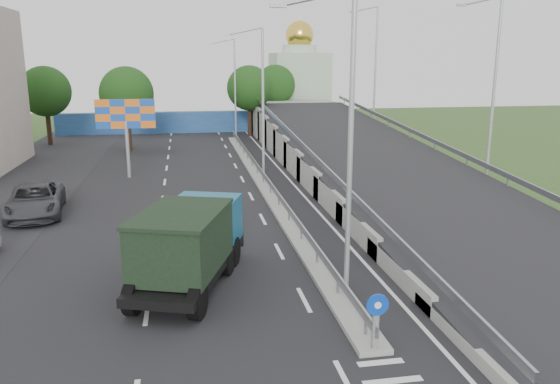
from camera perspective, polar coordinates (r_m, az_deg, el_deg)
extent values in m
cube|color=black|center=(32.15, -6.02, -1.06)|extent=(26.00, 90.00, 0.04)
cube|color=gray|center=(36.30, -1.75, 0.87)|extent=(1.00, 44.00, 0.20)
cube|color=gray|center=(39.52, 16.23, 4.70)|extent=(0.10, 50.00, 0.32)
cube|color=gray|center=(36.37, 2.61, 4.50)|extent=(0.10, 50.00, 0.32)
cube|color=gray|center=(36.16, -1.76, 1.88)|extent=(0.08, 44.00, 0.32)
cylinder|color=gray|center=(36.21, -1.75, 1.49)|extent=(0.09, 0.09, 0.60)
cylinder|color=black|center=(15.94, 9.94, -13.86)|extent=(0.20, 0.20, 1.20)
cylinder|color=#0C3FBF|center=(15.54, 10.15, -11.53)|extent=(0.64, 0.05, 0.64)
cylinder|color=white|center=(15.52, 10.19, -11.58)|extent=(0.20, 0.03, 0.20)
cylinder|color=#B2B5B7|center=(18.09, 7.35, 4.28)|extent=(0.18, 0.18, 10.00)
cube|color=#B2B5B7|center=(17.37, -0.20, 18.90)|extent=(0.50, 0.18, 0.12)
cylinder|color=#B2B5B7|center=(37.54, -1.79, 9.17)|extent=(0.18, 0.18, 10.00)
cylinder|color=#B2B5B7|center=(37.32, -3.75, 16.42)|extent=(2.57, 0.12, 0.66)
cube|color=#B2B5B7|center=(37.19, -5.66, 16.01)|extent=(0.50, 0.18, 0.12)
cylinder|color=#B2B5B7|center=(57.37, -4.71, 10.67)|extent=(0.18, 0.18, 10.00)
cylinder|color=#B2B5B7|center=(57.22, -6.04, 15.39)|extent=(2.57, 0.12, 0.66)
cube|color=#B2B5B7|center=(57.14, -7.28, 15.11)|extent=(0.50, 0.18, 0.12)
cube|color=#25488A|center=(63.43, -9.05, 7.20)|extent=(30.00, 0.50, 2.40)
cube|color=#B2CCAD|center=(72.71, 2.00, 10.76)|extent=(7.00, 7.00, 9.00)
cylinder|color=#B2CCAD|center=(72.63, 2.04, 14.70)|extent=(4.40, 4.40, 1.00)
sphere|color=gold|center=(72.69, 2.05, 16.04)|extent=(3.60, 3.60, 3.60)
cone|color=gold|center=(72.80, 2.06, 17.62)|extent=(0.30, 0.30, 1.20)
cylinder|color=#B2B5B7|center=(39.71, -15.62, 4.27)|extent=(0.24, 0.24, 4.00)
cube|color=orange|center=(39.41, -15.86, 7.86)|extent=(4.00, 0.20, 2.00)
cylinder|color=black|center=(51.64, -15.52, 6.33)|extent=(0.44, 0.44, 4.00)
sphere|color=#0E340E|center=(51.37, -15.74, 9.87)|extent=(4.80, 4.80, 4.80)
cylinder|color=black|center=(59.77, -3.19, 7.73)|extent=(0.44, 0.44, 4.00)
sphere|color=#0E340E|center=(59.53, -3.23, 10.79)|extent=(4.80, 4.80, 4.80)
cylinder|color=black|center=(57.84, -23.02, 6.48)|extent=(0.44, 0.44, 4.00)
sphere|color=#0E340E|center=(57.59, -23.32, 9.63)|extent=(4.80, 4.80, 4.80)
cylinder|color=black|center=(67.24, -0.49, 8.40)|extent=(0.44, 0.44, 4.00)
sphere|color=#0E340E|center=(67.02, -0.50, 11.13)|extent=(4.80, 4.80, 4.80)
cylinder|color=black|center=(22.77, -10.28, -5.86)|extent=(0.74, 1.25, 1.19)
cylinder|color=black|center=(22.18, -4.96, -6.22)|extent=(0.74, 1.25, 1.19)
cylinder|color=black|center=(21.91, -11.11, -6.68)|extent=(0.74, 1.25, 1.19)
cylinder|color=black|center=(21.29, -5.59, -7.09)|extent=(0.74, 1.25, 1.19)
cylinder|color=black|center=(18.67, -15.08, -10.58)|extent=(0.74, 1.25, 1.19)
cylinder|color=black|center=(17.94, -8.63, -11.27)|extent=(0.74, 1.25, 1.19)
cube|color=black|center=(20.37, -9.48, -7.71)|extent=(4.52, 7.15, 0.32)
cube|color=navy|center=(22.31, -7.56, -2.80)|extent=(2.91, 2.44, 1.84)
cube|color=black|center=(22.95, -7.02, -1.06)|extent=(1.96, 0.72, 0.76)
cube|color=black|center=(23.49, -6.85, -4.84)|extent=(2.41, 0.96, 0.54)
cube|color=black|center=(19.39, -10.21, -5.11)|extent=(3.78, 4.73, 1.95)
cube|color=black|center=(19.09, -10.34, -2.19)|extent=(3.92, 4.86, 0.13)
imported|color=#38393E|center=(31.91, -24.23, -0.79)|extent=(3.52, 6.27, 1.65)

